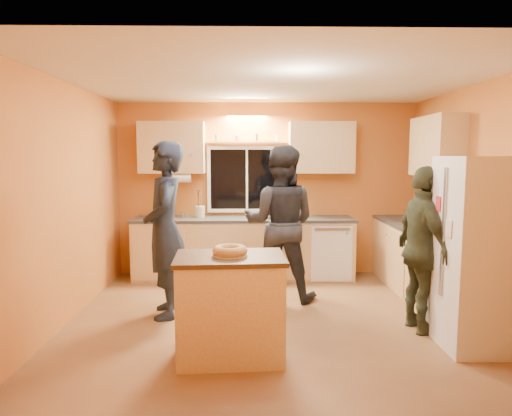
{
  "coord_description": "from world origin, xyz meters",
  "views": [
    {
      "loc": [
        -0.3,
        -4.93,
        1.8
      ],
      "look_at": [
        -0.19,
        0.4,
        1.19
      ],
      "focal_mm": 32.0,
      "sensor_mm": 36.0,
      "label": 1
    }
  ],
  "objects_px": {
    "island": "(230,306)",
    "person_center": "(280,223)",
    "person_right": "(424,250)",
    "refrigerator": "(482,253)",
    "person_left": "(165,230)"
  },
  "relations": [
    {
      "from": "island",
      "to": "person_center",
      "type": "relative_size",
      "value": 0.51
    },
    {
      "from": "person_center",
      "to": "person_right",
      "type": "relative_size",
      "value": 1.13
    },
    {
      "from": "refrigerator",
      "to": "island",
      "type": "distance_m",
      "value": 2.39
    },
    {
      "from": "person_left",
      "to": "person_right",
      "type": "height_order",
      "value": "person_left"
    },
    {
      "from": "refrigerator",
      "to": "person_right",
      "type": "distance_m",
      "value": 0.56
    },
    {
      "from": "person_center",
      "to": "person_right",
      "type": "distance_m",
      "value": 1.78
    },
    {
      "from": "refrigerator",
      "to": "person_center",
      "type": "xyz_separation_m",
      "value": [
        -1.78,
        1.5,
        0.07
      ]
    },
    {
      "from": "person_center",
      "to": "person_right",
      "type": "bearing_deg",
      "value": 152.91
    },
    {
      "from": "refrigerator",
      "to": "island",
      "type": "relative_size",
      "value": 1.81
    },
    {
      "from": "person_left",
      "to": "person_right",
      "type": "relative_size",
      "value": 1.15
    },
    {
      "from": "island",
      "to": "refrigerator",
      "type": "bearing_deg",
      "value": 1.59
    },
    {
      "from": "refrigerator",
      "to": "island",
      "type": "height_order",
      "value": "refrigerator"
    },
    {
      "from": "refrigerator",
      "to": "person_center",
      "type": "height_order",
      "value": "person_center"
    },
    {
      "from": "island",
      "to": "person_right",
      "type": "xyz_separation_m",
      "value": [
        1.95,
        0.59,
        0.38
      ]
    },
    {
      "from": "island",
      "to": "person_center",
      "type": "xyz_separation_m",
      "value": [
        0.57,
        1.7,
        0.49
      ]
    }
  ]
}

